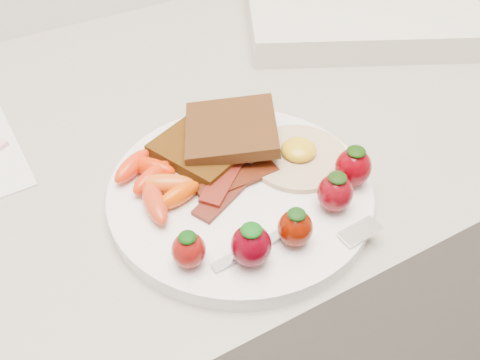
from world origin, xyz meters
TOP-DOWN VIEW (x-y plane):
  - counter at (0.00, 1.70)m, footprint 2.00×0.60m
  - plate at (0.00, 1.54)m, footprint 0.27×0.27m
  - toast_lower at (-0.00, 1.61)m, footprint 0.12×0.12m
  - toast_upper at (0.03, 1.61)m, footprint 0.13×0.13m
  - fried_egg at (0.08, 1.55)m, footprint 0.13×0.13m
  - bacon_strips at (-0.01, 1.55)m, footprint 0.11×0.08m
  - baby_carrots at (-0.07, 1.58)m, footprint 0.08×0.11m
  - strawberries at (0.02, 1.47)m, footprint 0.22×0.07m
  - fork at (0.02, 1.45)m, footprint 0.16×0.05m
  - appliance at (0.36, 1.80)m, footprint 0.43×0.40m

SIDE VIEW (x-z plane):
  - counter at x=0.00m, z-range 0.00..0.90m
  - plate at x=0.00m, z-range 0.90..0.92m
  - appliance at x=0.36m, z-range 0.90..0.94m
  - fork at x=0.02m, z-range 0.92..0.92m
  - bacon_strips at x=-0.01m, z-range 0.92..0.93m
  - fried_egg at x=0.08m, z-range 0.91..0.93m
  - toast_lower at x=0.00m, z-range 0.92..0.93m
  - baby_carrots at x=-0.07m, z-range 0.92..0.94m
  - strawberries at x=0.02m, z-range 0.92..0.96m
  - toast_upper at x=0.03m, z-range 0.93..0.95m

